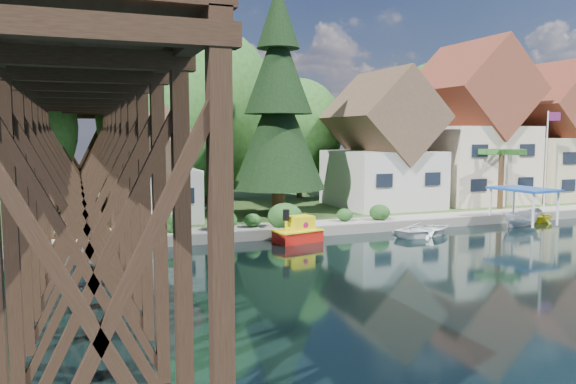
% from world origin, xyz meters
% --- Properties ---
extents(ground, '(140.00, 140.00, 0.00)m').
position_xyz_m(ground, '(0.00, 0.00, 0.00)').
color(ground, black).
rests_on(ground, ground).
extents(bank, '(140.00, 52.00, 0.50)m').
position_xyz_m(bank, '(0.00, 34.00, 0.25)').
color(bank, '#2F4A1D').
rests_on(bank, ground).
extents(seawall, '(60.00, 0.40, 0.62)m').
position_xyz_m(seawall, '(4.00, 8.00, 0.31)').
color(seawall, slate).
rests_on(seawall, ground).
extents(promenade, '(50.00, 2.60, 0.06)m').
position_xyz_m(promenade, '(6.00, 9.30, 0.53)').
color(promenade, gray).
rests_on(promenade, bank).
extents(trestle_bridge, '(4.12, 44.18, 9.30)m').
position_xyz_m(trestle_bridge, '(-16.00, 5.17, 5.35)').
color(trestle_bridge, black).
rests_on(trestle_bridge, ground).
extents(house_left, '(7.64, 8.64, 11.02)m').
position_xyz_m(house_left, '(7.00, 16.00, 5.14)').
color(house_left, beige).
rests_on(house_left, bank).
extents(house_center, '(8.65, 9.18, 13.89)m').
position_xyz_m(house_center, '(16.00, 16.50, 6.42)').
color(house_center, beige).
rests_on(house_center, bank).
extents(house_right, '(8.15, 8.64, 12.45)m').
position_xyz_m(house_right, '(25.00, 16.00, 5.78)').
color(house_right, '#C6BA8E').
rests_on(house_right, bank).
extents(shed, '(5.09, 5.40, 7.85)m').
position_xyz_m(shed, '(-11.00, 14.50, 3.83)').
color(shed, beige).
rests_on(shed, bank).
extents(bg_trees, '(49.90, 13.30, 10.57)m').
position_xyz_m(bg_trees, '(1.00, 21.25, 7.29)').
color(bg_trees, '#382314').
rests_on(bg_trees, bank).
extents(shrubs, '(15.76, 2.47, 1.70)m').
position_xyz_m(shrubs, '(-4.60, 9.26, 1.23)').
color(shrubs, '#183E16').
rests_on(shrubs, bank).
extents(conifer, '(6.62, 6.62, 16.30)m').
position_xyz_m(conifer, '(-2.79, 13.60, 8.35)').
color(conifer, '#382314').
rests_on(conifer, bank).
extents(palm_tree, '(4.03, 4.03, 4.97)m').
position_xyz_m(palm_tree, '(14.96, 11.27, 4.84)').
color(palm_tree, '#382314').
rests_on(palm_tree, bank).
extents(flagpole, '(1.20, 0.21, 7.69)m').
position_xyz_m(flagpole, '(18.95, 10.61, 5.22)').
color(flagpole, white).
rests_on(flagpole, bank).
extents(tugboat, '(3.11, 2.16, 2.05)m').
position_xyz_m(tugboat, '(-4.06, 6.59, 0.61)').
color(tugboat, '#B2130B').
rests_on(tugboat, ground).
extents(boat_white_a, '(4.84, 3.89, 0.89)m').
position_xyz_m(boat_white_a, '(4.28, 5.75, 0.45)').
color(boat_white_a, white).
rests_on(boat_white_a, ground).
extents(boat_canopy, '(3.47, 4.43, 2.68)m').
position_xyz_m(boat_canopy, '(12.52, 6.27, 1.15)').
color(boat_canopy, silver).
rests_on(boat_canopy, ground).
extents(boat_yellow, '(2.42, 2.16, 1.16)m').
position_xyz_m(boat_yellow, '(15.12, 7.29, 0.58)').
color(boat_yellow, yellow).
rests_on(boat_yellow, ground).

